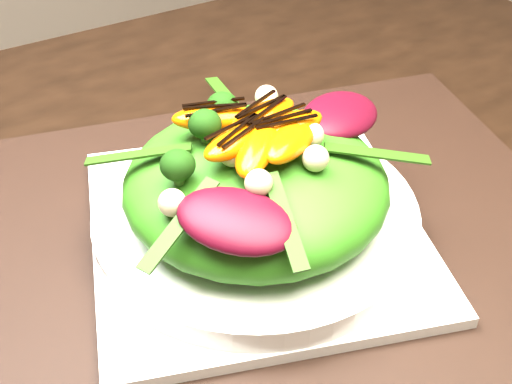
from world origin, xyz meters
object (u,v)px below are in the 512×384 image
lettuce_mound (256,184)px  placemat (256,236)px  orange_segment (224,121)px  plate_base (256,230)px  salad_bowl (256,216)px

lettuce_mound → placemat: bearing=-159.4°
placemat → orange_segment: orange_segment is taller
plate_base → salad_bowl: size_ratio=1.01×
orange_segment → plate_base: bearing=-76.1°
plate_base → orange_segment: size_ratio=3.88×
plate_base → lettuce_mound: lettuce_mound is taller
placemat → lettuce_mound: (0.00, 0.00, 0.05)m
placemat → orange_segment: bearing=103.9°
lettuce_mound → salad_bowl: bearing=90.0°
salad_bowl → orange_segment: 0.08m
plate_base → lettuce_mound: 0.05m
plate_base → lettuce_mound: bearing=-90.0°
placemat → plate_base: (0.00, 0.00, 0.01)m
placemat → lettuce_mound: size_ratio=2.60×
plate_base → orange_segment: (-0.01, 0.03, 0.09)m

